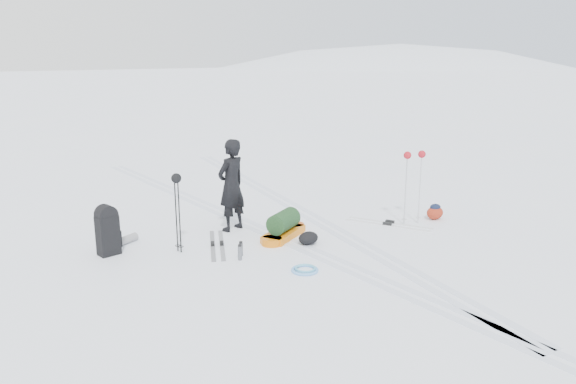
# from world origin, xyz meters

# --- Properties ---
(ground) EXTENTS (200.00, 200.00, 0.00)m
(ground) POSITION_xyz_m (0.00, 0.00, 0.00)
(ground) COLOR white
(ground) RESTS_ON ground
(snow_hill_backdrop) EXTENTS (359.50, 192.00, 162.45)m
(snow_hill_backdrop) POSITION_xyz_m (62.69, 84.02, -69.02)
(snow_hill_backdrop) COLOR white
(snow_hill_backdrop) RESTS_ON ground
(ski_tracks) EXTENTS (3.38, 17.97, 0.01)m
(ski_tracks) POSITION_xyz_m (0.61, 0.88, 0.00)
(ski_tracks) COLOR silver
(ski_tracks) RESTS_ON ground
(skier) EXTENTS (0.78, 0.63, 1.84)m
(skier) POSITION_xyz_m (-0.55, 1.39, 0.92)
(skier) COLOR black
(skier) RESTS_ON ground
(pulk_sled) EXTENTS (1.37, 1.02, 0.52)m
(pulk_sled) POSITION_xyz_m (0.06, 0.44, 0.20)
(pulk_sled) COLOR orange
(pulk_sled) RESTS_ON ground
(expedition_rucksack) EXTENTS (0.88, 0.73, 0.91)m
(expedition_rucksack) POSITION_xyz_m (-2.98, 1.38, 0.42)
(expedition_rucksack) COLOR black
(expedition_rucksack) RESTS_ON ground
(ski_poles_black) EXTENTS (0.18, 0.21, 1.44)m
(ski_poles_black) POSITION_xyz_m (-1.94, 0.78, 1.18)
(ski_poles_black) COLOR black
(ski_poles_black) RESTS_ON ground
(ski_poles_silver) EXTENTS (0.48, 0.23, 1.54)m
(ski_poles_silver) POSITION_xyz_m (2.75, -0.29, 1.29)
(ski_poles_silver) COLOR #B9BCC0
(ski_poles_silver) RESTS_ON ground
(touring_skis_grey) EXTENTS (0.92, 1.63, 0.06)m
(touring_skis_grey) POSITION_xyz_m (-1.23, 0.71, 0.01)
(touring_skis_grey) COLOR #9A9EA3
(touring_skis_grey) RESTS_ON ground
(touring_skis_white) EXTENTS (1.12, 1.71, 0.07)m
(touring_skis_white) POSITION_xyz_m (2.32, -0.08, 0.01)
(touring_skis_white) COLOR silver
(touring_skis_white) RESTS_ON ground
(rope_coil) EXTENTS (0.59, 0.59, 0.05)m
(rope_coil) POSITION_xyz_m (-0.58, -1.20, 0.03)
(rope_coil) COLOR #62A8EE
(rope_coil) RESTS_ON ground
(small_daypack) EXTENTS (0.45, 0.38, 0.34)m
(small_daypack) POSITION_xyz_m (3.41, -0.33, 0.16)
(small_daypack) COLOR maroon
(small_daypack) RESTS_ON ground
(thermos_pair) EXTENTS (0.20, 0.26, 0.28)m
(thermos_pair) POSITION_xyz_m (-1.17, -0.09, 0.13)
(thermos_pair) COLOR slate
(thermos_pair) RESTS_ON ground
(stuff_sack) EXTENTS (0.48, 0.42, 0.24)m
(stuff_sack) POSITION_xyz_m (0.22, -0.17, 0.12)
(stuff_sack) COLOR black
(stuff_sack) RESTS_ON ground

